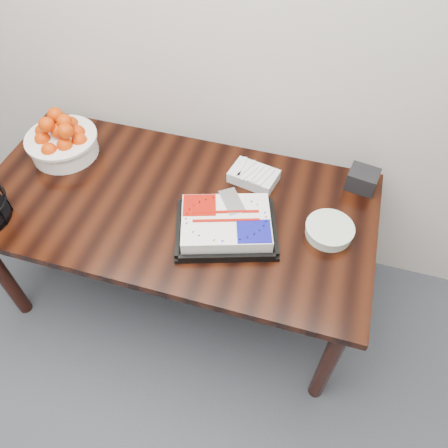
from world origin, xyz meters
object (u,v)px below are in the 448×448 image
(cake_tray, at_px, (226,225))
(tangerine_bowl, at_px, (61,138))
(plate_stack, at_px, (329,230))
(table, at_px, (175,215))
(napkin_box, at_px, (362,179))

(cake_tray, bearing_deg, tangerine_bowl, 164.42)
(cake_tray, distance_m, plate_stack, 0.43)
(cake_tray, height_order, tangerine_bowl, tangerine_bowl)
(table, distance_m, tangerine_bowl, 0.67)
(table, bearing_deg, napkin_box, 22.90)
(cake_tray, relative_size, tangerine_bowl, 1.47)
(table, bearing_deg, tangerine_bowl, 165.59)
(tangerine_bowl, height_order, plate_stack, tangerine_bowl)
(tangerine_bowl, relative_size, plate_stack, 1.68)
(cake_tray, bearing_deg, table, 161.77)
(table, relative_size, tangerine_bowl, 5.24)
(table, relative_size, cake_tray, 3.57)
(plate_stack, bearing_deg, table, -178.90)
(napkin_box, bearing_deg, tangerine_bowl, -172.97)
(table, height_order, tangerine_bowl, tangerine_bowl)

